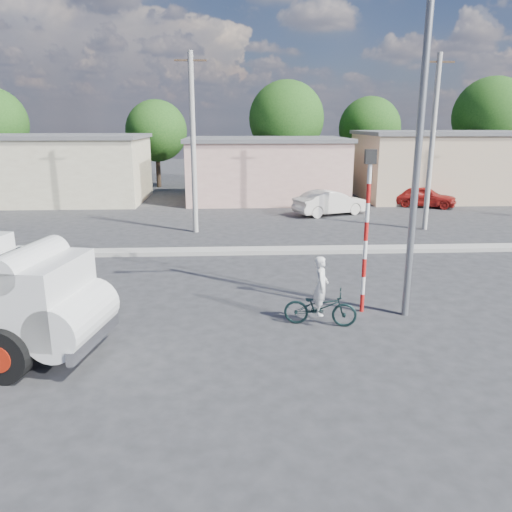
{
  "coord_description": "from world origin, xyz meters",
  "views": [
    {
      "loc": [
        -0.36,
        -11.15,
        5.04
      ],
      "look_at": [
        0.36,
        2.67,
        1.3
      ],
      "focal_mm": 35.0,
      "sensor_mm": 36.0,
      "label": 1
    }
  ],
  "objects_px": {
    "bicycle": "(320,307)",
    "streetlight": "(414,125)",
    "car_red": "(424,196)",
    "cyclist": "(321,297)",
    "car_cream": "(330,203)",
    "traffic_pole": "(367,218)"
  },
  "relations": [
    {
      "from": "cyclist",
      "to": "car_cream",
      "type": "distance_m",
      "value": 15.84
    },
    {
      "from": "bicycle",
      "to": "streetlight",
      "type": "xyz_separation_m",
      "value": [
        2.25,
        0.57,
        4.48
      ]
    },
    {
      "from": "car_cream",
      "to": "traffic_pole",
      "type": "relative_size",
      "value": 0.95
    },
    {
      "from": "cyclist",
      "to": "streetlight",
      "type": "bearing_deg",
      "value": -63.75
    },
    {
      "from": "car_cream",
      "to": "cyclist",
      "type": "bearing_deg",
      "value": 145.74
    },
    {
      "from": "bicycle",
      "to": "car_red",
      "type": "distance_m",
      "value": 20.23
    },
    {
      "from": "bicycle",
      "to": "cyclist",
      "type": "height_order",
      "value": "cyclist"
    },
    {
      "from": "car_cream",
      "to": "bicycle",
      "type": "bearing_deg",
      "value": 145.74
    },
    {
      "from": "cyclist",
      "to": "streetlight",
      "type": "relative_size",
      "value": 0.17
    },
    {
      "from": "traffic_pole",
      "to": "bicycle",
      "type": "bearing_deg",
      "value": -146.57
    },
    {
      "from": "car_cream",
      "to": "traffic_pole",
      "type": "height_order",
      "value": "traffic_pole"
    },
    {
      "from": "car_red",
      "to": "streetlight",
      "type": "height_order",
      "value": "streetlight"
    },
    {
      "from": "cyclist",
      "to": "car_cream",
      "type": "bearing_deg",
      "value": 0.01
    },
    {
      "from": "cyclist",
      "to": "traffic_pole",
      "type": "distance_m",
      "value": 2.42
    },
    {
      "from": "traffic_pole",
      "to": "streetlight",
      "type": "bearing_deg",
      "value": -17.73
    },
    {
      "from": "car_cream",
      "to": "car_red",
      "type": "height_order",
      "value": "car_cream"
    },
    {
      "from": "bicycle",
      "to": "car_red",
      "type": "height_order",
      "value": "car_red"
    },
    {
      "from": "car_red",
      "to": "streetlight",
      "type": "relative_size",
      "value": 0.42
    },
    {
      "from": "car_cream",
      "to": "streetlight",
      "type": "height_order",
      "value": "streetlight"
    },
    {
      "from": "traffic_pole",
      "to": "streetlight",
      "type": "distance_m",
      "value": 2.56
    },
    {
      "from": "bicycle",
      "to": "streetlight",
      "type": "distance_m",
      "value": 5.04
    },
    {
      "from": "car_cream",
      "to": "car_red",
      "type": "distance_m",
      "value": 6.65
    }
  ]
}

